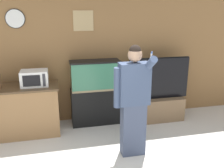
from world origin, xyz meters
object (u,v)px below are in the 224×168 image
Objects in this scene: aquarium_on_stand at (96,93)px; tv_on_stand at (158,102)px; counter_island at (24,110)px; person_standing at (133,100)px; microwave at (35,78)px.

tv_on_stand is at bearing -7.12° from aquarium_on_stand.
counter_island is 0.74× the size of person_standing.
aquarium_on_stand is 1.38m from person_standing.
counter_island is at bearing 148.02° from person_standing.
counter_island is 2.75× the size of microwave.
counter_island is at bearing -172.56° from aquarium_on_stand.
person_standing reaches higher than microwave.
tv_on_stand is 0.76× the size of person_standing.
counter_island is 2.16m from person_standing.
aquarium_on_stand reaches higher than counter_island.
tv_on_stand is at bearing 0.35° from microwave.
microwave is 2.55m from tv_on_stand.
aquarium_on_stand is (1.40, 0.18, 0.19)m from counter_island.
person_standing is at bearing -31.98° from counter_island.
person_standing is (0.39, -1.30, 0.27)m from aquarium_on_stand.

